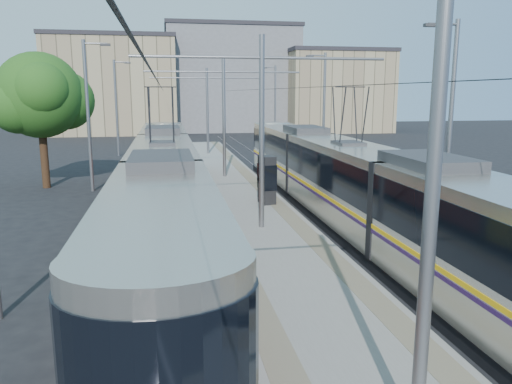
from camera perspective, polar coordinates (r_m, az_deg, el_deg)
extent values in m
plane|color=black|center=(11.76, 8.23, -15.47)|extent=(160.00, 160.00, 0.00)
cube|color=gray|center=(27.64, -2.87, 0.54)|extent=(4.00, 50.00, 0.30)
cube|color=gray|center=(27.46, -5.88, 0.76)|extent=(0.70, 50.00, 0.01)
cube|color=gray|center=(27.82, 0.09, 0.95)|extent=(0.70, 50.00, 0.01)
cube|color=gray|center=(27.46, -11.84, -0.04)|extent=(0.07, 70.00, 0.03)
cube|color=gray|center=(27.45, -8.85, 0.06)|extent=(0.07, 70.00, 0.03)
cube|color=gray|center=(28.16, 2.96, 0.46)|extent=(0.07, 70.00, 0.03)
cube|color=gray|center=(28.52, 5.76, 0.56)|extent=(0.07, 70.00, 0.03)
cube|color=black|center=(20.52, -10.35, -3.25)|extent=(2.30, 29.75, 0.40)
cube|color=#B0ABA2|center=(20.17, -10.51, 1.30)|extent=(2.40, 28.15, 2.90)
cube|color=black|center=(20.10, -10.56, 2.70)|extent=(2.43, 28.15, 1.30)
cube|color=#FFA70D|center=(20.25, -10.47, 0.18)|extent=(2.43, 28.15, 0.12)
cube|color=#B51E0A|center=(20.35, -10.42, -1.20)|extent=(2.42, 28.15, 1.10)
cube|color=#2D2D30|center=(19.97, -10.68, 5.82)|extent=(1.68, 3.00, 0.30)
cube|color=black|center=(20.54, 10.20, -3.23)|extent=(2.30, 30.47, 0.40)
cube|color=beige|center=(20.20, 10.36, 1.31)|extent=(2.40, 28.87, 2.90)
cube|color=black|center=(20.12, 10.41, 2.71)|extent=(2.43, 28.87, 1.30)
cube|color=yellow|center=(20.27, 10.32, 0.20)|extent=(2.43, 28.87, 0.12)
cube|color=#2D1447|center=(20.30, 10.30, -0.22)|extent=(2.43, 28.87, 0.10)
cube|color=#2D2D30|center=(19.99, 10.52, 5.83)|extent=(1.68, 3.00, 0.30)
cylinder|color=slate|center=(7.02, 19.41, -1.42)|extent=(0.20, 0.20, 7.00)
cylinder|color=slate|center=(18.33, 0.65, 6.65)|extent=(0.20, 0.20, 7.00)
cylinder|color=slate|center=(18.31, 0.67, 15.10)|extent=(9.20, 0.10, 0.10)
cylinder|color=slate|center=(30.17, -3.68, 8.42)|extent=(0.20, 0.20, 7.00)
cylinder|color=slate|center=(30.16, -3.75, 13.54)|extent=(9.20, 0.10, 0.10)
cylinder|color=slate|center=(42.11, -5.58, 9.17)|extent=(0.20, 0.20, 7.00)
cylinder|color=slate|center=(42.10, -5.65, 12.84)|extent=(9.20, 0.10, 0.10)
cylinder|color=black|center=(26.94, -10.76, 11.64)|extent=(0.02, 70.00, 0.02)
cylinder|color=black|center=(27.85, 4.54, 11.78)|extent=(0.02, 70.00, 0.02)
cylinder|color=slate|center=(28.26, -18.64, 8.08)|extent=(0.18, 0.18, 8.00)
cube|color=#2D2D30|center=(28.21, -16.84, 15.82)|extent=(0.50, 0.22, 0.12)
cylinder|color=slate|center=(44.15, -15.67, 9.16)|extent=(0.18, 0.18, 8.00)
cube|color=#2D2D30|center=(44.11, -14.47, 14.10)|extent=(0.50, 0.22, 0.12)
cylinder|color=slate|center=(21.05, 21.30, 7.03)|extent=(0.18, 0.18, 8.00)
cube|color=#2D2D30|center=(20.61, 19.33, 17.55)|extent=(0.50, 0.22, 0.12)
cylinder|color=slate|center=(35.68, 7.76, 9.09)|extent=(0.18, 0.18, 8.00)
cube|color=#2D2D30|center=(35.43, 6.17, 15.18)|extent=(0.50, 0.22, 0.12)
cylinder|color=slate|center=(51.14, 2.19, 9.79)|extent=(0.18, 0.18, 8.00)
cube|color=#2D2D30|center=(50.96, 0.98, 14.01)|extent=(0.50, 0.22, 0.12)
cube|color=black|center=(22.72, 1.25, 1.41)|extent=(0.71, 1.03, 2.19)
cube|color=black|center=(22.70, 1.25, 1.77)|extent=(0.76, 1.07, 1.14)
cylinder|color=#382314|center=(30.46, -23.00, 3.34)|extent=(0.43, 0.43, 3.11)
sphere|color=#234E16|center=(30.23, -23.53, 10.10)|extent=(4.67, 4.67, 4.67)
sphere|color=#234E16|center=(30.76, -21.01, 9.74)|extent=(3.31, 3.31, 3.31)
cube|color=#9C8C6A|center=(70.25, -15.87, 11.43)|extent=(16.00, 12.00, 12.10)
cube|color=#262328|center=(70.61, -16.16, 16.54)|extent=(16.32, 12.24, 0.50)
cube|color=slate|center=(74.56, -2.99, 12.56)|extent=(18.00, 14.00, 14.07)
cube|color=#262328|center=(75.09, -3.05, 18.12)|extent=(18.36, 14.28, 0.50)
cube|color=#9C8C6A|center=(71.87, 9.01, 11.12)|extent=(14.00, 10.00, 10.64)
cube|color=#262328|center=(72.09, 9.15, 15.55)|extent=(14.28, 10.20, 0.50)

